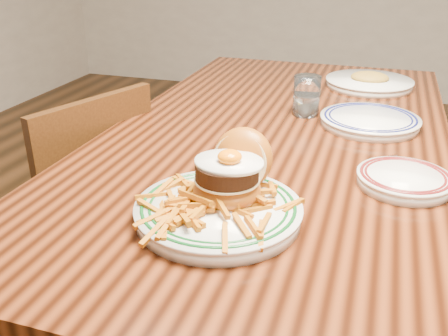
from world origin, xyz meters
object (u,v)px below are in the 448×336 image
(table, at_px, (276,162))
(main_plate, at_px, (223,196))
(chair_left, at_px, (82,216))
(side_plate, at_px, (404,179))

(table, xyz_separation_m, main_plate, (-0.00, -0.45, 0.13))
(chair_left, relative_size, side_plate, 4.24)
(table, height_order, main_plate, main_plate)
(side_plate, bearing_deg, chair_left, -172.32)
(main_plate, bearing_deg, side_plate, 42.73)
(table, bearing_deg, chair_left, -170.89)
(table, relative_size, main_plate, 5.17)
(chair_left, xyz_separation_m, side_plate, (0.87, -0.14, 0.32))
(table, bearing_deg, main_plate, -90.16)
(table, relative_size, chair_left, 1.93)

